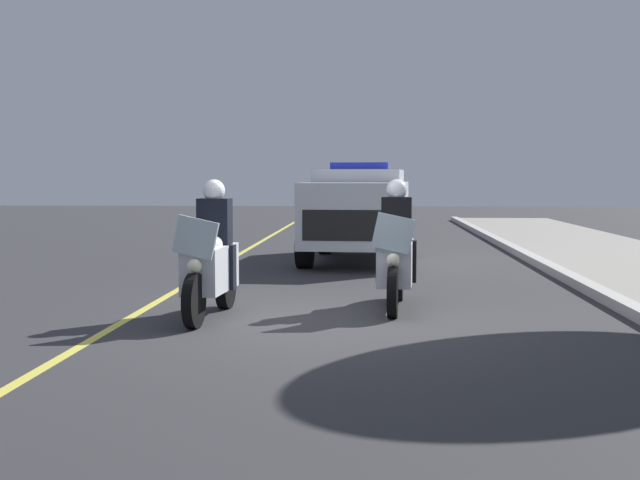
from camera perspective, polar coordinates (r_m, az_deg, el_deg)
ground_plane at (r=10.33m, az=-0.39°, el=-5.46°), size 80.00×80.00×0.00m
lane_stripe_center at (r=10.74m, az=-12.80°, el=-5.17°), size 48.00×0.12×0.01m
police_motorcycle_lead_left at (r=10.52m, az=-7.40°, el=-1.47°), size 2.14×0.62×1.72m
police_motorcycle_lead_right at (r=11.20m, az=5.16°, el=-1.10°), size 2.14×0.62×1.72m
police_suv at (r=17.52m, az=2.65°, el=2.06°), size 5.02×2.36×2.05m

